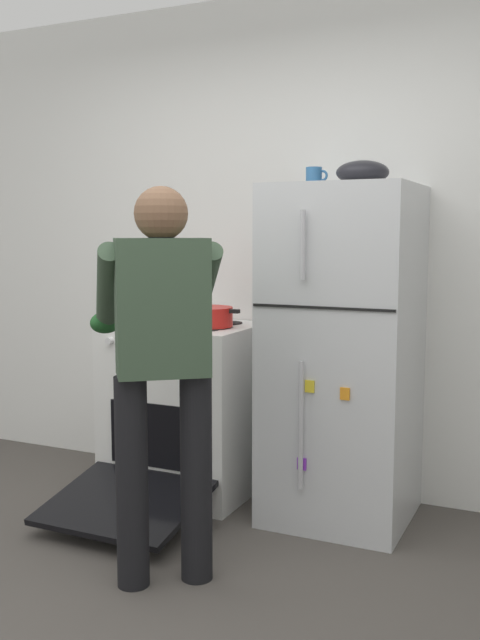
# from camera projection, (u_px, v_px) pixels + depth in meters

# --- Properties ---
(kitchen_wall_back) EXTENTS (6.00, 0.10, 2.70)m
(kitchen_wall_back) POSITION_uv_depth(u_px,v_px,m) (292.00, 246.00, 4.04)
(kitchen_wall_back) COLOR white
(kitchen_wall_back) RESTS_ON ground
(refrigerator) EXTENTS (0.68, 0.72, 1.65)m
(refrigerator) POSITION_uv_depth(u_px,v_px,m) (343.00, 354.00, 3.58)
(refrigerator) COLOR silver
(refrigerator) RESTS_ON ground
(stove_range) EXTENTS (0.76, 1.22, 0.93)m
(stove_range) POSITION_uv_depth(u_px,v_px,m) (184.00, 410.00, 3.98)
(stove_range) COLOR white
(stove_range) RESTS_ON ground
(person_cook) EXTENTS (0.71, 0.76, 1.60)m
(person_cook) POSITION_uv_depth(u_px,v_px,m) (162.00, 348.00, 2.90)
(person_cook) COLOR black
(person_cook) RESTS_ON ground
(red_pot) EXTENTS (0.37, 0.27, 0.10)m
(red_pot) POSITION_uv_depth(u_px,v_px,m) (207.00, 317.00, 3.82)
(red_pot) COLOR red
(red_pot) RESTS_ON stove_range
(coffee_mug) EXTENTS (0.11, 0.08, 0.10)m
(coffee_mug) POSITION_uv_depth(u_px,v_px,m) (314.00, 177.00, 3.60)
(coffee_mug) COLOR #2D6093
(coffee_mug) RESTS_ON refrigerator
(pepper_mill) EXTENTS (0.05, 0.05, 0.18)m
(pepper_mill) POSITION_uv_depth(u_px,v_px,m) (157.00, 302.00, 4.23)
(pepper_mill) COLOR brown
(pepper_mill) RESTS_ON stove_range
(mixing_bowl) EXTENTS (0.25, 0.25, 0.11)m
(mixing_bowl) POSITION_uv_depth(u_px,v_px,m) (362.00, 173.00, 3.44)
(mixing_bowl) COLOR black
(mixing_bowl) RESTS_ON refrigerator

